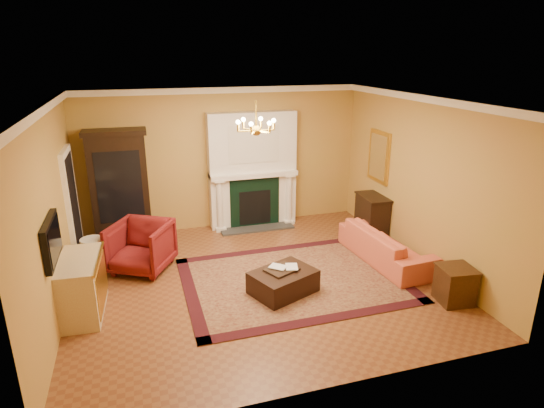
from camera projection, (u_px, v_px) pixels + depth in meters
name	position (u px, v px, depth m)	size (l,w,h in m)	color
floor	(258.00, 281.00, 7.73)	(6.00, 5.50, 0.02)	brown
ceiling	(256.00, 100.00, 6.76)	(6.00, 5.50, 0.02)	white
wall_back	(223.00, 159.00, 9.75)	(6.00, 0.02, 3.00)	#BD8944
wall_front	(326.00, 273.00, 4.74)	(6.00, 0.02, 3.00)	#BD8944
wall_left	(51.00, 215.00, 6.41)	(0.02, 5.50, 3.00)	#BD8944
wall_right	(420.00, 181.00, 8.08)	(0.02, 5.50, 3.00)	#BD8944
fireplace	(253.00, 173.00, 9.84)	(1.90, 0.70, 2.50)	white
crown_molding	(241.00, 98.00, 7.65)	(6.00, 5.50, 0.12)	white
doorway	(73.00, 207.00, 8.11)	(0.08, 1.05, 2.10)	white
tv_panel	(52.00, 240.00, 5.94)	(0.09, 0.95, 0.58)	black
gilt_mirror	(379.00, 157.00, 9.29)	(0.06, 0.76, 1.05)	gold
chandelier	(256.00, 127.00, 6.89)	(0.63, 0.55, 0.53)	gold
oriental_rug	(293.00, 279.00, 7.73)	(3.66, 2.75, 0.01)	#3F0D0F
china_cabinet	(120.00, 189.00, 9.04)	(1.09, 0.49, 2.18)	black
wingback_armchair	(141.00, 244.00, 7.95)	(0.94, 0.88, 0.97)	maroon
pedestal_table	(94.00, 254.00, 7.77)	(0.38, 0.38, 0.69)	black
commode	(81.00, 286.00, 6.64)	(0.55, 1.16, 0.87)	beige
coral_sofa	(387.00, 240.00, 8.32)	(2.10, 0.61, 0.82)	#C8593F
end_table	(455.00, 286.00, 6.98)	(0.48, 0.48, 0.55)	#3C2110
console_table	(372.00, 217.00, 9.43)	(0.44, 0.77, 0.85)	black
leather_ottoman	(283.00, 282.00, 7.26)	(0.97, 0.71, 0.36)	black
ottoman_tray	(282.00, 270.00, 7.23)	(0.48, 0.37, 0.03)	black
book_a	(275.00, 263.00, 7.13)	(0.20, 0.02, 0.26)	gray
book_b	(286.00, 260.00, 7.22)	(0.19, 0.02, 0.26)	gray
topiary_left	(224.00, 164.00, 9.55)	(0.14, 0.14, 0.39)	tan
topiary_right	(286.00, 158.00, 9.92)	(0.16, 0.16, 0.44)	tan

